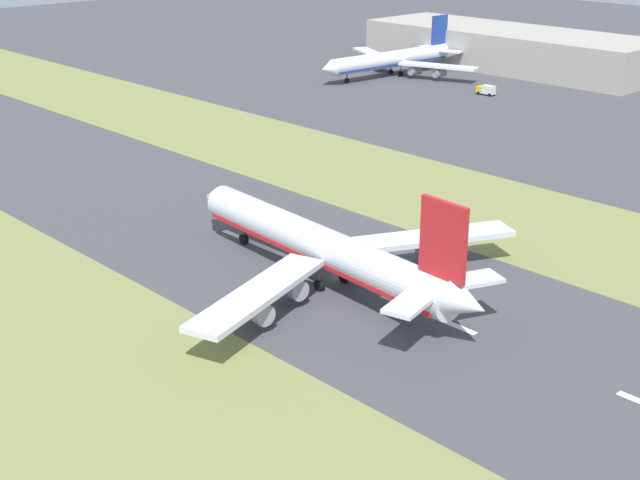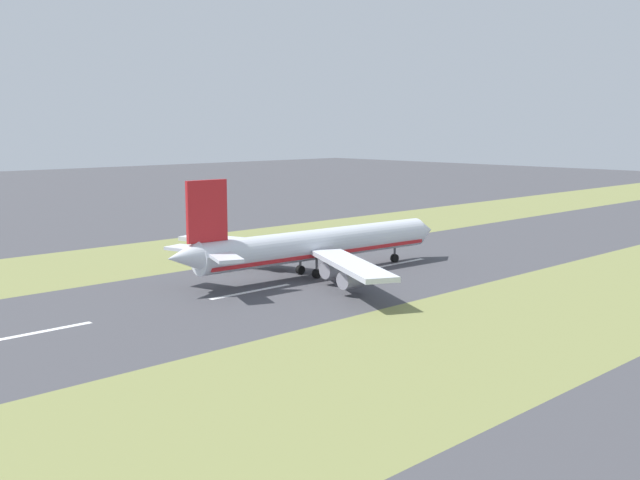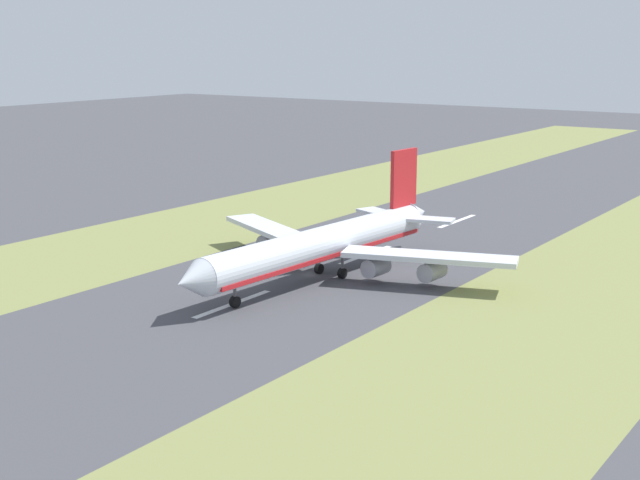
% 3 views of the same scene
% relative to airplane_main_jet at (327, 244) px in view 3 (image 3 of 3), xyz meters
% --- Properties ---
extents(ground_plane, '(800.00, 800.00, 0.00)m').
position_rel_airplane_main_jet_xyz_m(ground_plane, '(3.09, 0.13, -6.02)').
color(ground_plane, '#424247').
extents(grass_median_west, '(40.00, 600.00, 0.01)m').
position_rel_airplane_main_jet_xyz_m(grass_median_west, '(-41.91, 0.13, -6.02)').
color(grass_median_west, olive).
rests_on(grass_median_west, ground).
extents(grass_median_east, '(40.00, 600.00, 0.01)m').
position_rel_airplane_main_jet_xyz_m(grass_median_east, '(48.09, 0.13, -6.02)').
color(grass_median_east, olive).
rests_on(grass_median_east, ground).
extents(centreline_dash_near, '(1.20, 18.00, 0.01)m').
position_rel_airplane_main_jet_xyz_m(centreline_dash_near, '(3.09, -58.10, -6.01)').
color(centreline_dash_near, silver).
rests_on(centreline_dash_near, ground).
extents(centreline_dash_mid, '(1.20, 18.00, 0.01)m').
position_rel_airplane_main_jet_xyz_m(centreline_dash_mid, '(3.09, -18.10, -6.01)').
color(centreline_dash_mid, silver).
rests_on(centreline_dash_mid, ground).
extents(centreline_dash_far, '(1.20, 18.00, 0.01)m').
position_rel_airplane_main_jet_xyz_m(centreline_dash_far, '(3.09, 21.90, -6.01)').
color(centreline_dash_far, silver).
rests_on(centreline_dash_far, ground).
extents(airplane_main_jet, '(63.99, 67.22, 20.20)m').
position_rel_airplane_main_jet_xyz_m(airplane_main_jet, '(0.00, 0.00, 0.00)').
color(airplane_main_jet, silver).
rests_on(airplane_main_jet, ground).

